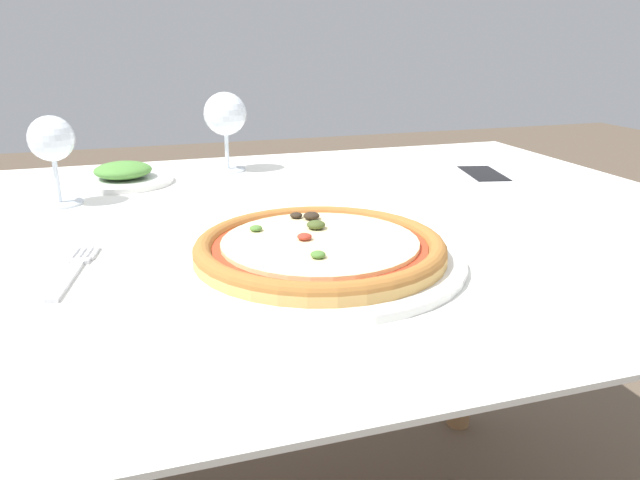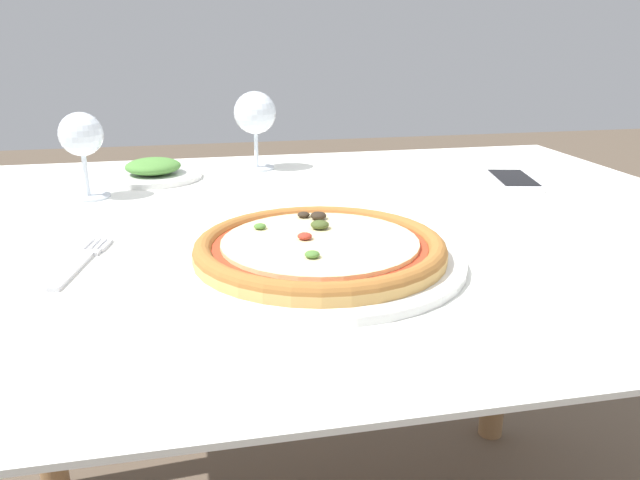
% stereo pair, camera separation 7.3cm
% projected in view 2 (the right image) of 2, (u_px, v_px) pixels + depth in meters
% --- Properties ---
extents(dining_table, '(1.28, 1.01, 0.73)m').
position_uv_depth(dining_table, '(322.00, 272.00, 0.95)').
color(dining_table, '#997047').
rests_on(dining_table, ground_plane).
extents(pizza_plate, '(0.34, 0.34, 0.04)m').
position_uv_depth(pizza_plate, '(320.00, 251.00, 0.73)').
color(pizza_plate, white).
rests_on(pizza_plate, dining_table).
extents(fork, '(0.05, 0.17, 0.00)m').
position_uv_depth(fork, '(82.00, 261.00, 0.74)').
color(fork, silver).
rests_on(fork, dining_table).
extents(wine_glass_far_left, '(0.08, 0.08, 0.15)m').
position_uv_depth(wine_glass_far_left, '(255.00, 115.00, 1.21)').
color(wine_glass_far_left, silver).
rests_on(wine_glass_far_left, dining_table).
extents(wine_glass_far_right, '(0.07, 0.07, 0.14)m').
position_uv_depth(wine_glass_far_right, '(81.00, 138.00, 1.00)').
color(wine_glass_far_right, silver).
rests_on(wine_glass_far_right, dining_table).
extents(cell_phone, '(0.10, 0.16, 0.01)m').
position_uv_depth(cell_phone, '(513.00, 180.00, 1.13)').
color(cell_phone, white).
rests_on(cell_phone, dining_table).
extents(side_plate, '(0.17, 0.17, 0.04)m').
position_uv_depth(side_plate, '(154.00, 171.00, 1.16)').
color(side_plate, white).
rests_on(side_plate, dining_table).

